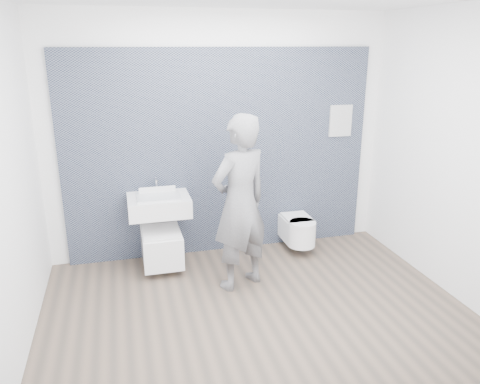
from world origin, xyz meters
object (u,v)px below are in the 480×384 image
object	(u,v)px
toilet_square	(161,244)
toilet_rounded	(298,230)
washbasin	(159,205)
visitor	(240,204)

from	to	relation	value
toilet_square	toilet_rounded	size ratio (longest dim) A/B	1.47
washbasin	visitor	xyz separation A→B (m)	(0.75, -0.67, 0.17)
washbasin	toilet_rounded	size ratio (longest dim) A/B	1.19
toilet_square	visitor	distance (m)	1.15
toilet_rounded	visitor	world-z (taller)	visitor
washbasin	visitor	distance (m)	1.02
washbasin	toilet_square	bearing A→B (deg)	-90.00
washbasin	toilet_rounded	bearing A→B (deg)	-1.10
washbasin	toilet_square	xyz separation A→B (m)	(-0.00, -0.05, -0.45)
toilet_square	toilet_rounded	distance (m)	1.66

